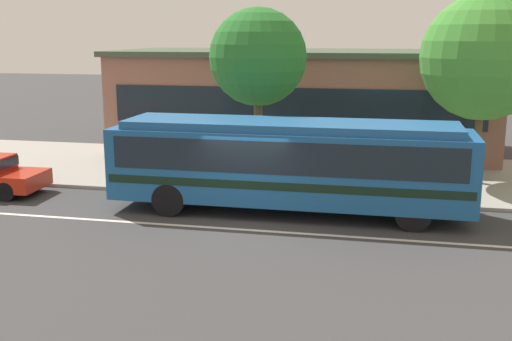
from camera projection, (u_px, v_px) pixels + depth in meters
ground_plane at (246, 221)px, 18.07m from camera, size 120.00×120.00×0.00m
sidewalk_slab at (283, 171)px, 24.30m from camera, size 60.00×8.00×0.12m
lane_stripe_center at (239, 229)px, 17.31m from camera, size 56.00×0.16×0.01m
transit_bus at (290, 160)px, 18.62m from camera, size 10.78×2.59×2.81m
pedestrian_waiting_near_sign at (215, 160)px, 21.24m from camera, size 0.48×0.48×1.67m
bus_stop_sign at (430, 153)px, 19.54m from camera, size 0.15×0.44×2.41m
street_tree_near_stop at (258, 58)px, 21.66m from camera, size 3.43×3.43×6.15m
street_tree_mid_block at (484, 58)px, 21.33m from camera, size 4.36×4.36×6.61m
station_building at (304, 100)px, 28.87m from camera, size 17.14×7.61×4.60m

